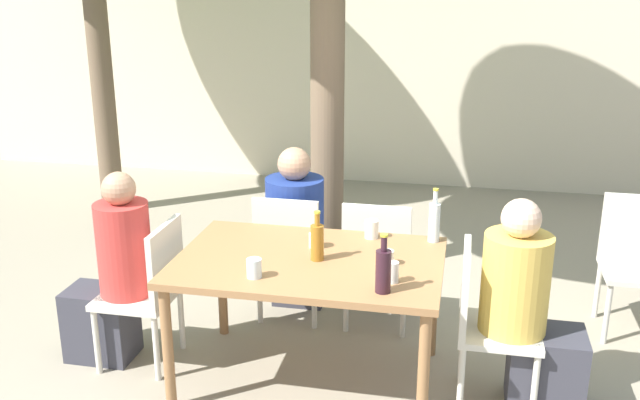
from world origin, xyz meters
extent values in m
plane|color=gray|center=(0.00, 0.00, 0.00)|extent=(30.00, 30.00, 0.00)
cube|color=beige|center=(0.00, 4.25, 1.40)|extent=(10.00, 0.08, 2.80)
cylinder|color=brown|center=(-0.20, 1.52, 1.27)|extent=(0.25, 0.25, 2.55)
cylinder|color=brown|center=(-2.63, 2.67, 1.28)|extent=(0.22, 0.22, 2.57)
cube|color=#996B42|center=(0.00, 0.00, 0.75)|extent=(1.49, 1.00, 0.04)
cylinder|color=#996B42|center=(-0.68, -0.44, 0.37)|extent=(0.06, 0.06, 0.73)
cylinder|color=#996B42|center=(0.68, -0.44, 0.37)|extent=(0.06, 0.06, 0.73)
cylinder|color=#996B42|center=(-0.68, 0.44, 0.37)|extent=(0.06, 0.06, 0.73)
cylinder|color=#996B42|center=(0.68, 0.44, 0.37)|extent=(0.06, 0.06, 0.73)
cube|color=beige|center=(-1.06, 0.00, 0.43)|extent=(0.44, 0.44, 0.04)
cube|color=beige|center=(-0.86, 0.00, 0.68)|extent=(0.04, 0.44, 0.45)
cylinder|color=beige|center=(-1.25, 0.19, 0.21)|extent=(0.04, 0.04, 0.42)
cylinder|color=beige|center=(-1.25, -0.19, 0.21)|extent=(0.04, 0.04, 0.42)
cylinder|color=beige|center=(-0.87, 0.19, 0.21)|extent=(0.04, 0.04, 0.42)
cylinder|color=beige|center=(-0.87, -0.19, 0.21)|extent=(0.04, 0.04, 0.42)
cube|color=beige|center=(1.06, 0.00, 0.43)|extent=(0.44, 0.44, 0.04)
cube|color=beige|center=(0.86, 0.00, 0.68)|extent=(0.04, 0.44, 0.45)
cylinder|color=beige|center=(1.25, -0.19, 0.21)|extent=(0.04, 0.04, 0.42)
cylinder|color=beige|center=(1.25, 0.19, 0.21)|extent=(0.04, 0.04, 0.42)
cylinder|color=beige|center=(0.87, -0.19, 0.21)|extent=(0.04, 0.04, 0.42)
cylinder|color=beige|center=(0.87, 0.19, 0.21)|extent=(0.04, 0.04, 0.42)
cube|color=beige|center=(-0.30, 0.82, 0.43)|extent=(0.44, 0.44, 0.04)
cube|color=beige|center=(-0.30, 0.62, 0.68)|extent=(0.44, 0.04, 0.45)
cylinder|color=beige|center=(-0.11, 1.01, 0.21)|extent=(0.04, 0.04, 0.42)
cylinder|color=beige|center=(-0.49, 1.01, 0.21)|extent=(0.04, 0.04, 0.42)
cylinder|color=beige|center=(-0.11, 0.63, 0.21)|extent=(0.04, 0.04, 0.42)
cylinder|color=beige|center=(-0.49, 0.63, 0.21)|extent=(0.04, 0.04, 0.42)
cube|color=beige|center=(0.30, 0.82, 0.43)|extent=(0.44, 0.44, 0.04)
cube|color=beige|center=(0.30, 0.62, 0.68)|extent=(0.44, 0.04, 0.45)
cylinder|color=beige|center=(0.49, 1.01, 0.21)|extent=(0.04, 0.04, 0.42)
cylinder|color=beige|center=(0.11, 1.01, 0.21)|extent=(0.04, 0.04, 0.42)
cylinder|color=beige|center=(0.49, 0.63, 0.21)|extent=(0.04, 0.04, 0.42)
cylinder|color=beige|center=(0.11, 0.63, 0.21)|extent=(0.04, 0.04, 0.42)
cube|color=beige|center=(1.97, 1.00, 0.43)|extent=(0.44, 0.44, 0.04)
cube|color=beige|center=(1.97, 1.20, 0.68)|extent=(0.44, 0.04, 0.45)
cylinder|color=beige|center=(1.78, 0.81, 0.21)|extent=(0.04, 0.04, 0.42)
cylinder|color=beige|center=(1.78, 1.19, 0.21)|extent=(0.04, 0.04, 0.42)
cube|color=#383842|center=(-1.32, 0.00, 0.23)|extent=(0.40, 0.29, 0.45)
cylinder|color=#C63833|center=(-1.12, 0.00, 0.74)|extent=(0.32, 0.32, 0.57)
sphere|color=tan|center=(-1.12, 0.00, 1.11)|extent=(0.20, 0.20, 0.20)
cube|color=#383842|center=(1.32, 0.00, 0.23)|extent=(0.40, 0.32, 0.45)
cylinder|color=gold|center=(1.12, 0.00, 0.72)|extent=(0.36, 0.36, 0.54)
sphere|color=beige|center=(1.12, 0.00, 1.09)|extent=(0.21, 0.21, 0.21)
cube|color=#383842|center=(-0.30, 1.08, 0.23)|extent=(0.36, 0.40, 0.45)
cylinder|color=navy|center=(-0.30, 0.88, 0.71)|extent=(0.40, 0.40, 0.52)
sphere|color=tan|center=(-0.30, 0.88, 1.07)|extent=(0.23, 0.23, 0.23)
cylinder|color=#9E661E|center=(0.05, -0.01, 0.87)|extent=(0.07, 0.07, 0.20)
cylinder|color=#9E661E|center=(0.05, -0.01, 1.01)|extent=(0.03, 0.03, 0.07)
cylinder|color=gold|center=(0.05, -0.01, 1.05)|extent=(0.04, 0.04, 0.01)
cylinder|color=#331923|center=(0.46, -0.35, 0.88)|extent=(0.08, 0.08, 0.22)
cylinder|color=#331923|center=(0.46, -0.35, 1.03)|extent=(0.03, 0.03, 0.08)
cylinder|color=gold|center=(0.46, -0.35, 1.07)|extent=(0.04, 0.04, 0.01)
cylinder|color=silver|center=(0.67, 0.41, 0.89)|extent=(0.07, 0.07, 0.23)
cylinder|color=silver|center=(0.67, 0.41, 1.05)|extent=(0.03, 0.03, 0.08)
cylinder|color=gold|center=(0.67, 0.41, 1.09)|extent=(0.03, 0.03, 0.01)
cylinder|color=silver|center=(-0.23, -0.31, 0.82)|extent=(0.08, 0.08, 0.10)
cylinder|color=silver|center=(0.30, 0.40, 0.83)|extent=(0.08, 0.08, 0.11)
cylinder|color=silver|center=(0.00, 0.18, 0.81)|extent=(0.08, 0.08, 0.08)
cylinder|color=silver|center=(0.49, -0.22, 0.83)|extent=(0.06, 0.06, 0.11)
cylinder|color=silver|center=(0.44, 0.01, 0.81)|extent=(0.07, 0.07, 0.08)
camera|label=1|loc=(0.82, -3.60, 2.31)|focal=40.00mm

